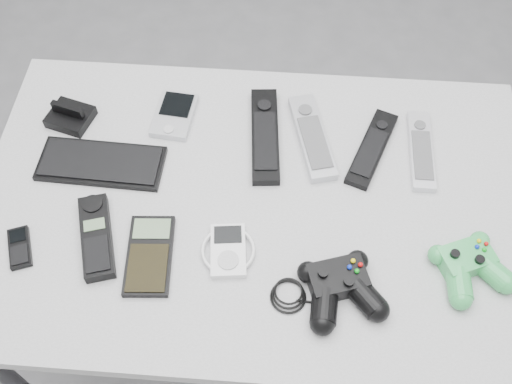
# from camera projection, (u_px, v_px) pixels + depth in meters

# --- Properties ---
(floor) EXTENTS (3.50, 3.50, 0.00)m
(floor) POSITION_uv_depth(u_px,v_px,m) (227.00, 363.00, 1.78)
(floor) COLOR slate
(floor) RESTS_ON ground
(desk) EXTENTS (1.12, 0.72, 0.75)m
(desk) POSITION_uv_depth(u_px,v_px,m) (256.00, 218.00, 1.25)
(desk) COLOR gray
(desk) RESTS_ON floor
(pda_keyboard) EXTENTS (0.26, 0.12, 0.02)m
(pda_keyboard) POSITION_uv_depth(u_px,v_px,m) (101.00, 163.00, 1.24)
(pda_keyboard) COLOR black
(pda_keyboard) RESTS_ON desk
(dock_bracket) EXTENTS (0.11, 0.10, 0.05)m
(dock_bracket) POSITION_uv_depth(u_px,v_px,m) (69.00, 113.00, 1.29)
(dock_bracket) COLOR black
(dock_bracket) RESTS_ON desk
(pda) EXTENTS (0.09, 0.13, 0.02)m
(pda) POSITION_uv_depth(u_px,v_px,m) (174.00, 115.00, 1.31)
(pda) COLOR #B3B4BB
(pda) RESTS_ON desk
(remote_silver_a) EXTENTS (0.11, 0.23, 0.02)m
(remote_silver_a) POSITION_uv_depth(u_px,v_px,m) (312.00, 136.00, 1.27)
(remote_silver_a) COLOR #B3B4BB
(remote_silver_a) RESTS_ON desk
(remote_black_a) EXTENTS (0.08, 0.25, 0.02)m
(remote_black_a) POSITION_uv_depth(u_px,v_px,m) (265.00, 135.00, 1.28)
(remote_black_a) COLOR black
(remote_black_a) RESTS_ON desk
(remote_black_b) EXTENTS (0.12, 0.21, 0.02)m
(remote_black_b) POSITION_uv_depth(u_px,v_px,m) (372.00, 148.00, 1.26)
(remote_black_b) COLOR black
(remote_black_b) RESTS_ON desk
(remote_silver_b) EXTENTS (0.05, 0.20, 0.02)m
(remote_silver_b) POSITION_uv_depth(u_px,v_px,m) (421.00, 150.00, 1.26)
(remote_silver_b) COLOR silver
(remote_silver_b) RESTS_ON desk
(mobile_phone) EXTENTS (0.07, 0.09, 0.01)m
(mobile_phone) POSITION_uv_depth(u_px,v_px,m) (20.00, 247.00, 1.13)
(mobile_phone) COLOR black
(mobile_phone) RESTS_ON desk
(cordless_handset) EXTENTS (0.11, 0.19, 0.03)m
(cordless_handset) POSITION_uv_depth(u_px,v_px,m) (96.00, 237.00, 1.14)
(cordless_handset) COLOR black
(cordless_handset) RESTS_ON desk
(calculator) EXTENTS (0.10, 0.17, 0.02)m
(calculator) POSITION_uv_depth(u_px,v_px,m) (149.00, 255.00, 1.12)
(calculator) COLOR black
(calculator) RESTS_ON desk
(mp3_player) EXTENTS (0.11, 0.12, 0.02)m
(mp3_player) POSITION_uv_depth(u_px,v_px,m) (228.00, 250.00, 1.13)
(mp3_player) COLOR silver
(mp3_player) RESTS_ON desk
(controller_black) EXTENTS (0.28, 0.22, 0.05)m
(controller_black) POSITION_uv_depth(u_px,v_px,m) (340.00, 286.00, 1.07)
(controller_black) COLOR black
(controller_black) RESTS_ON desk
(controller_green) EXTENTS (0.18, 0.19, 0.05)m
(controller_green) POSITION_uv_depth(u_px,v_px,m) (470.00, 264.00, 1.10)
(controller_green) COLOR #24863C
(controller_green) RESTS_ON desk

